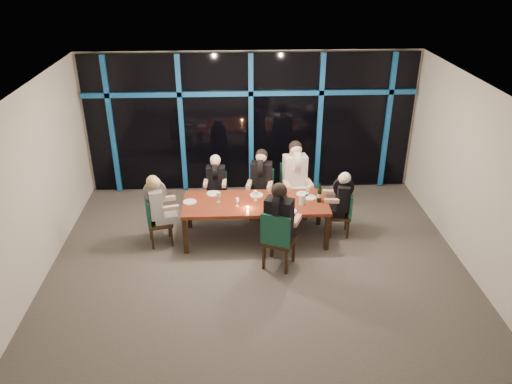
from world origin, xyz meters
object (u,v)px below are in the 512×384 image
dining_table (255,205)px  chair_far_mid (262,190)px  diner_far_right (295,169)px  wine_bottle (319,195)px  chair_near_mid (277,238)px  water_pitcher (302,200)px  diner_far_left (216,177)px  diner_end_right (341,195)px  diner_end_left (157,200)px  chair_far_right (294,187)px  diner_far_mid (261,174)px  chair_far_left (217,191)px  chair_end_left (155,219)px  diner_near_mid (280,213)px  chair_end_right (344,211)px

dining_table → chair_far_mid: bearing=79.8°
chair_far_mid → dining_table: bearing=-88.5°
diner_far_right → wine_bottle: size_ratio=2.91×
chair_near_mid → diner_far_right: diner_far_right is taller
chair_far_mid → water_pitcher: (0.66, -1.02, 0.31)m
diner_far_left → diner_end_right: bearing=-16.8°
chair_near_mid → diner_end_left: diner_end_left is taller
chair_far_right → wine_bottle: 1.05m
diner_far_mid → water_pitcher: (0.68, -0.94, -0.07)m
diner_far_right → water_pitcher: size_ratio=5.42×
diner_end_left → chair_far_mid: bearing=-76.5°
diner_far_mid → wine_bottle: size_ratio=2.63×
dining_table → chair_far_left: bearing=126.2°
dining_table → chair_end_left: (-1.80, -0.11, -0.17)m
diner_far_left → chair_far_right: bearing=3.0°
chair_far_left → chair_end_left: (-1.07, -1.11, 0.03)m
chair_far_left → chair_near_mid: bearing=-58.5°
chair_far_left → diner_end_left: 1.53m
chair_end_left → diner_far_right: (2.60, 0.93, 0.50)m
chair_far_mid → diner_end_right: (1.39, -0.82, 0.29)m
chair_near_mid → diner_end_left: bearing=0.3°
chair_end_left → diner_near_mid: 2.34m
dining_table → diner_near_mid: bearing=-68.5°
water_pitcher → diner_far_right: bearing=109.4°
chair_end_left → diner_far_mid: (1.94, 0.92, 0.41)m
chair_far_right → water_pitcher: (0.03, -1.04, 0.25)m
diner_far_right → diner_end_right: bearing=-52.8°
diner_far_left → chair_far_left: bearing=90.0°
chair_end_left → chair_far_right: bearing=-82.6°
diner_far_right → diner_near_mid: size_ratio=1.00×
dining_table → wine_bottle: (1.14, -0.04, 0.21)m
chair_far_left → diner_far_mid: diner_far_mid is taller
dining_table → chair_end_right: (1.63, 0.07, -0.20)m
diner_far_right → diner_end_left: diner_far_right is taller
diner_far_mid → diner_end_right: diner_far_mid is taller
diner_near_mid → water_pitcher: 0.91m
chair_far_left → diner_end_right: bearing=-18.4°
diner_far_left → diner_near_mid: diner_near_mid is taller
chair_far_mid → chair_end_left: size_ratio=1.05×
diner_end_left → diner_end_right: (3.28, 0.17, -0.06)m
chair_far_mid → diner_end_left: 2.15m
diner_far_mid → diner_end_left: bearing=-142.5°
chair_end_left → diner_end_left: (0.08, 0.02, 0.37)m
diner_far_right → water_pitcher: bearing=-97.2°
chair_far_left → dining_table: bearing=-50.2°
chair_end_right → diner_end_right: diner_end_right is taller
diner_far_left → diner_far_right: 1.55m
diner_near_mid → wine_bottle: bearing=-109.0°
chair_end_right → diner_end_left: (-3.35, -0.16, 0.40)m
chair_near_mid → diner_far_right: 1.90m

